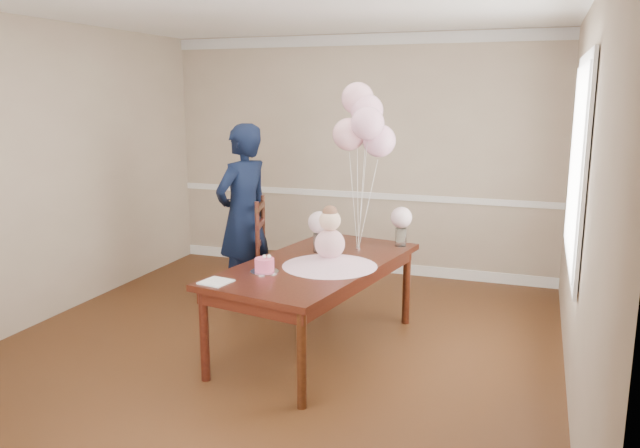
# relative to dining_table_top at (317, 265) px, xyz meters

# --- Properties ---
(floor) EXTENTS (4.50, 5.00, 0.00)m
(floor) POSITION_rel_dining_table_top_xyz_m (-0.34, -0.14, -0.71)
(floor) COLOR #381D0E
(floor) RESTS_ON ground
(ceiling) EXTENTS (4.50, 5.00, 0.02)m
(ceiling) POSITION_rel_dining_table_top_xyz_m (-0.34, -0.14, 1.99)
(ceiling) COLOR white
(ceiling) RESTS_ON wall_back
(wall_back) EXTENTS (4.50, 0.02, 2.70)m
(wall_back) POSITION_rel_dining_table_top_xyz_m (-0.34, 2.36, 0.64)
(wall_back) COLOR tan
(wall_back) RESTS_ON floor
(wall_front) EXTENTS (4.50, 0.02, 2.70)m
(wall_front) POSITION_rel_dining_table_top_xyz_m (-0.34, -2.64, 0.64)
(wall_front) COLOR tan
(wall_front) RESTS_ON floor
(wall_left) EXTENTS (0.02, 5.00, 2.70)m
(wall_left) POSITION_rel_dining_table_top_xyz_m (-2.59, -0.14, 0.64)
(wall_left) COLOR tan
(wall_left) RESTS_ON floor
(wall_right) EXTENTS (0.02, 5.00, 2.70)m
(wall_right) POSITION_rel_dining_table_top_xyz_m (1.91, -0.14, 0.64)
(wall_right) COLOR tan
(wall_right) RESTS_ON floor
(chair_rail_trim) EXTENTS (4.50, 0.02, 0.07)m
(chair_rail_trim) POSITION_rel_dining_table_top_xyz_m (-0.34, 2.35, 0.19)
(chair_rail_trim) COLOR white
(chair_rail_trim) RESTS_ON wall_back
(crown_molding) EXTENTS (4.50, 0.02, 0.12)m
(crown_molding) POSITION_rel_dining_table_top_xyz_m (-0.34, 2.35, 1.92)
(crown_molding) COLOR silver
(crown_molding) RESTS_ON wall_back
(baseboard_trim) EXTENTS (4.50, 0.02, 0.12)m
(baseboard_trim) POSITION_rel_dining_table_top_xyz_m (-0.34, 2.35, -0.65)
(baseboard_trim) COLOR white
(baseboard_trim) RESTS_ON floor
(window_frame) EXTENTS (0.02, 1.66, 1.56)m
(window_frame) POSITION_rel_dining_table_top_xyz_m (1.89, 0.36, 0.84)
(window_frame) COLOR white
(window_frame) RESTS_ON wall_right
(window_blinds) EXTENTS (0.01, 1.50, 1.40)m
(window_blinds) POSITION_rel_dining_table_top_xyz_m (1.87, 0.36, 0.84)
(window_blinds) COLOR silver
(window_blinds) RESTS_ON wall_right
(dining_table_top) EXTENTS (1.32, 2.11, 0.05)m
(dining_table_top) POSITION_rel_dining_table_top_xyz_m (0.00, 0.00, 0.00)
(dining_table_top) COLOR black
(dining_table_top) RESTS_ON table_leg_fl
(table_apron) EXTENTS (1.21, 1.99, 0.10)m
(table_apron) POSITION_rel_dining_table_top_xyz_m (0.00, -0.00, -0.07)
(table_apron) COLOR black
(table_apron) RESTS_ON table_leg_fl
(table_leg_fl) EXTENTS (0.08, 0.08, 0.69)m
(table_leg_fl) POSITION_rel_dining_table_top_xyz_m (-0.57, -0.81, -0.37)
(table_leg_fl) COLOR black
(table_leg_fl) RESTS_ON floor
(table_leg_fr) EXTENTS (0.08, 0.08, 0.69)m
(table_leg_fr) POSITION_rel_dining_table_top_xyz_m (0.24, -0.96, -0.37)
(table_leg_fr) COLOR black
(table_leg_fr) RESTS_ON floor
(table_leg_bl) EXTENTS (0.08, 0.08, 0.69)m
(table_leg_bl) POSITION_rel_dining_table_top_xyz_m (-0.24, 0.96, -0.37)
(table_leg_bl) COLOR black
(table_leg_bl) RESTS_ON floor
(table_leg_br) EXTENTS (0.08, 0.08, 0.69)m
(table_leg_br) POSITION_rel_dining_table_top_xyz_m (0.57, 0.81, -0.37)
(table_leg_br) COLOR black
(table_leg_br) RESTS_ON floor
(baby_skirt) EXTENTS (0.87, 0.87, 0.10)m
(baby_skirt) POSITION_rel_dining_table_top_xyz_m (0.14, -0.08, 0.07)
(baby_skirt) COLOR #DEA4BB
(baby_skirt) RESTS_ON dining_table_top
(baby_torso) EXTENTS (0.24, 0.24, 0.24)m
(baby_torso) POSITION_rel_dining_table_top_xyz_m (0.14, -0.08, 0.20)
(baby_torso) COLOR pink
(baby_torso) RESTS_ON baby_skirt
(baby_head) EXTENTS (0.17, 0.17, 0.17)m
(baby_head) POSITION_rel_dining_table_top_xyz_m (0.14, -0.08, 0.39)
(baby_head) COLOR beige
(baby_head) RESTS_ON baby_torso
(baby_hair) EXTENTS (0.12, 0.12, 0.12)m
(baby_hair) POSITION_rel_dining_table_top_xyz_m (0.14, -0.08, 0.45)
(baby_hair) COLOR brown
(baby_hair) RESTS_ON baby_head
(cake_platter) EXTENTS (0.25, 0.25, 0.01)m
(cake_platter) POSITION_rel_dining_table_top_xyz_m (-0.27, -0.40, 0.03)
(cake_platter) COLOR #B4B4B8
(cake_platter) RESTS_ON dining_table_top
(birthday_cake) EXTENTS (0.17, 0.17, 0.10)m
(birthday_cake) POSITION_rel_dining_table_top_xyz_m (-0.27, -0.40, 0.08)
(birthday_cake) COLOR #EB4A77
(birthday_cake) RESTS_ON cake_platter
(cake_flower_a) EXTENTS (0.03, 0.03, 0.03)m
(cake_flower_a) POSITION_rel_dining_table_top_xyz_m (-0.27, -0.40, 0.15)
(cake_flower_a) COLOR white
(cake_flower_a) RESTS_ON birthday_cake
(cake_flower_b) EXTENTS (0.03, 0.03, 0.03)m
(cake_flower_b) POSITION_rel_dining_table_top_xyz_m (-0.24, -0.38, 0.15)
(cake_flower_b) COLOR white
(cake_flower_b) RESTS_ON birthday_cake
(rose_vase_near) EXTENTS (0.11, 0.11, 0.16)m
(rose_vase_near) POSITION_rel_dining_table_top_xyz_m (-0.09, 0.32, 0.10)
(rose_vase_near) COLOR silver
(rose_vase_near) RESTS_ON dining_table_top
(roses_near) EXTENTS (0.19, 0.19, 0.19)m
(roses_near) POSITION_rel_dining_table_top_xyz_m (-0.09, 0.32, 0.28)
(roses_near) COLOR beige
(roses_near) RESTS_ON rose_vase_near
(rose_vase_far) EXTENTS (0.11, 0.11, 0.16)m
(rose_vase_far) POSITION_rel_dining_table_top_xyz_m (0.52, 0.75, 0.10)
(rose_vase_far) COLOR silver
(rose_vase_far) RESTS_ON dining_table_top
(roses_far) EXTENTS (0.19, 0.19, 0.19)m
(roses_far) POSITION_rel_dining_table_top_xyz_m (0.52, 0.75, 0.28)
(roses_far) COLOR silver
(roses_far) RESTS_ON rose_vase_far
(napkin) EXTENTS (0.23, 0.23, 0.01)m
(napkin) POSITION_rel_dining_table_top_xyz_m (-0.49, -0.76, 0.03)
(napkin) COLOR silver
(napkin) RESTS_ON dining_table_top
(balloon_weight) EXTENTS (0.05, 0.05, 0.02)m
(balloon_weight) POSITION_rel_dining_table_top_xyz_m (0.20, 0.51, 0.03)
(balloon_weight) COLOR #BAB9BE
(balloon_weight) RESTS_ON dining_table_top
(balloon_a) EXTENTS (0.27, 0.27, 0.27)m
(balloon_a) POSITION_rel_dining_table_top_xyz_m (0.10, 0.53, 1.00)
(balloon_a) COLOR #FFB4C3
(balloon_a) RESTS_ON balloon_ribbon_a
(balloon_b) EXTENTS (0.27, 0.27, 0.27)m
(balloon_b) POSITION_rel_dining_table_top_xyz_m (0.28, 0.45, 1.10)
(balloon_b) COLOR #FFB4D6
(balloon_b) RESTS_ON balloon_ribbon_b
(balloon_c) EXTENTS (0.27, 0.27, 0.27)m
(balloon_c) POSITION_rel_dining_table_top_xyz_m (0.23, 0.60, 1.20)
(balloon_c) COLOR #FFB4D5
(balloon_c) RESTS_ON balloon_ribbon_c
(balloon_d) EXTENTS (0.27, 0.27, 0.27)m
(balloon_d) POSITION_rel_dining_table_top_xyz_m (0.14, 0.64, 1.30)
(balloon_d) COLOR #F9B0C6
(balloon_d) RESTS_ON balloon_ribbon_d
(balloon_e) EXTENTS (0.27, 0.27, 0.27)m
(balloon_e) POSITION_rel_dining_table_top_xyz_m (0.35, 0.56, 0.96)
(balloon_e) COLOR #FFB4D9
(balloon_e) RESTS_ON balloon_ribbon_e
(balloon_ribbon_a) EXTENTS (0.09, 0.02, 0.82)m
(balloon_ribbon_a) POSITION_rel_dining_table_top_xyz_m (0.15, 0.52, 0.45)
(balloon_ribbon_a) COLOR silver
(balloon_ribbon_a) RESTS_ON balloon_weight
(balloon_ribbon_b) EXTENTS (0.09, 0.07, 0.92)m
(balloon_ribbon_b) POSITION_rel_dining_table_top_xyz_m (0.24, 0.48, 0.49)
(balloon_ribbon_b) COLOR silver
(balloon_ribbon_b) RESTS_ON balloon_weight
(balloon_ribbon_c) EXTENTS (0.04, 0.09, 1.02)m
(balloon_ribbon_c) POSITION_rel_dining_table_top_xyz_m (0.21, 0.56, 0.54)
(balloon_ribbon_c) COLOR silver
(balloon_ribbon_c) RESTS_ON balloon_weight
(balloon_ribbon_d) EXTENTS (0.06, 0.11, 1.11)m
(balloon_ribbon_d) POSITION_rel_dining_table_top_xyz_m (0.17, 0.58, 0.59)
(balloon_ribbon_d) COLOR white
(balloon_ribbon_d) RESTS_ON balloon_weight
(balloon_ribbon_e) EXTENTS (0.15, 0.05, 0.76)m
(balloon_ribbon_e) POSITION_rel_dining_table_top_xyz_m (0.27, 0.54, 0.42)
(balloon_ribbon_e) COLOR white
(balloon_ribbon_e) RESTS_ON balloon_weight
(dining_chair_seat) EXTENTS (0.57, 0.57, 0.05)m
(dining_chair_seat) POSITION_rel_dining_table_top_xyz_m (-0.68, 0.91, -0.24)
(dining_chair_seat) COLOR #331C0E
(dining_chair_seat) RESTS_ON chair_leg_fl
(chair_leg_fl) EXTENTS (0.05, 0.05, 0.45)m
(chair_leg_fl) POSITION_rel_dining_table_top_xyz_m (-0.81, 0.68, -0.49)
(chair_leg_fl) COLOR #3B1C10
(chair_leg_fl) RESTS_ON floor
(chair_leg_fr) EXTENTS (0.05, 0.05, 0.45)m
(chair_leg_fr) POSITION_rel_dining_table_top_xyz_m (-0.45, 0.78, -0.49)
(chair_leg_fr) COLOR #361F0E
(chair_leg_fr) RESTS_ON floor
(chair_leg_bl) EXTENTS (0.05, 0.05, 0.45)m
(chair_leg_bl) POSITION_rel_dining_table_top_xyz_m (-0.92, 1.04, -0.49)
(chair_leg_bl) COLOR #39190F
(chair_leg_bl) RESTS_ON floor
(chair_leg_br) EXTENTS (0.05, 0.05, 0.45)m
(chair_leg_br) POSITION_rel_dining_table_top_xyz_m (-0.56, 1.14, -0.49)
(chair_leg_br) COLOR #371E0F
(chair_leg_br) RESTS_ON floor
(chair_back_post_l) EXTENTS (0.05, 0.05, 0.59)m
(chair_back_post_l) POSITION_rel_dining_table_top_xyz_m (-0.83, 0.67, 0.06)
(chair_back_post_l) COLOR #3C1710
(chair_back_post_l) RESTS_ON dining_chair_seat
(chair_back_post_r) EXTENTS (0.05, 0.05, 0.59)m
(chair_back_post_r) POSITION_rel_dining_table_top_xyz_m (-0.94, 1.03, 0.06)
(chair_back_post_r) COLOR #39190F
(chair_back_post_r) RESTS_ON dining_chair_seat
(chair_slat_low) EXTENTS (0.15, 0.41, 0.05)m
(chair_slat_low) POSITION_rel_dining_table_top_xyz_m (-0.88, 0.85, -0.06)
(chair_slat_low) COLOR black
(chair_slat_low) RESTS_ON dining_chair_seat
(chair_slat_mid) EXTENTS (0.15, 0.41, 0.05)m
(chair_slat_mid) POSITION_rel_dining_table_top_xyz_m (-0.88, 0.85, 0.10)
(chair_slat_mid) COLOR #3A130F
(chair_slat_mid) RESTS_ON dining_chair_seat
(chair_slat_top) EXTENTS (0.15, 0.41, 0.05)m
(chair_slat_top) POSITION_rel_dining_table_top_xyz_m (-0.88, 0.85, 0.27)
(chair_slat_top) COLOR #391D0F
(chair_slat_top) RESTS_ON dining_chair_seat
(woman) EXTENTS (0.62, 0.75, 1.78)m
(woman) POSITION_rel_dining_table_top_xyz_m (-1.04, 0.81, 0.18)
(woman) COLOR black
(woman) RESTS_ON floor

